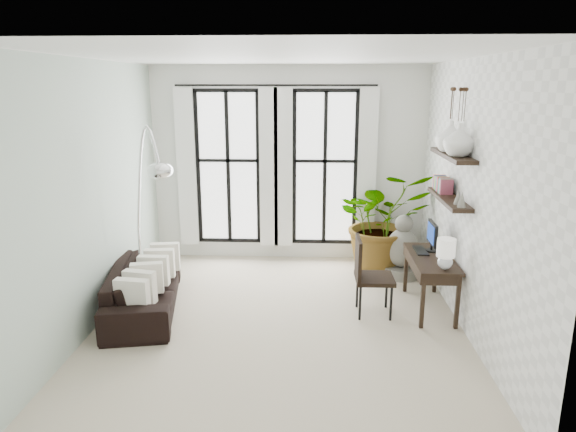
# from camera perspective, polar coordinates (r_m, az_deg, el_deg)

# --- Properties ---
(floor) EXTENTS (5.00, 5.00, 0.00)m
(floor) POSITION_cam_1_polar(r_m,az_deg,el_deg) (6.59, -0.95, -11.64)
(floor) COLOR beige
(floor) RESTS_ON ground
(ceiling) EXTENTS (5.00, 5.00, 0.00)m
(ceiling) POSITION_cam_1_polar(r_m,az_deg,el_deg) (5.93, -1.09, 17.36)
(ceiling) COLOR white
(ceiling) RESTS_ON wall_back
(wall_left) EXTENTS (0.00, 5.00, 5.00)m
(wall_left) POSITION_cam_1_polar(r_m,az_deg,el_deg) (6.60, -20.94, 2.13)
(wall_left) COLOR #B1C5B5
(wall_left) RESTS_ON floor
(wall_right) EXTENTS (0.00, 5.00, 5.00)m
(wall_right) POSITION_cam_1_polar(r_m,az_deg,el_deg) (6.33, 19.77, 1.75)
(wall_right) COLOR white
(wall_right) RESTS_ON floor
(wall_back) EXTENTS (4.50, 0.00, 4.50)m
(wall_back) POSITION_cam_1_polar(r_m,az_deg,el_deg) (8.52, 0.06, 5.69)
(wall_back) COLOR white
(wall_back) RESTS_ON floor
(windows) EXTENTS (3.26, 0.13, 2.65)m
(windows) POSITION_cam_1_polar(r_m,az_deg,el_deg) (8.46, -1.33, 5.35)
(windows) COLOR white
(windows) RESTS_ON wall_back
(wall_shelves) EXTENTS (0.25, 1.30, 0.60)m
(wall_shelves) POSITION_cam_1_polar(r_m,az_deg,el_deg) (6.74, 17.50, 3.78)
(wall_shelves) COLOR black
(wall_shelves) RESTS_ON wall_right
(sofa) EXTENTS (1.17, 2.17, 0.60)m
(sofa) POSITION_cam_1_polar(r_m,az_deg,el_deg) (7.05, -15.71, -7.74)
(sofa) COLOR black
(sofa) RESTS_ON floor
(throw_pillows) EXTENTS (0.40, 1.52, 0.40)m
(throw_pillows) POSITION_cam_1_polar(r_m,az_deg,el_deg) (6.95, -15.04, -6.26)
(throw_pillows) COLOR white
(throw_pillows) RESTS_ON sofa
(plant) EXTENTS (1.65, 1.49, 1.62)m
(plant) POSITION_cam_1_polar(r_m,az_deg,el_deg) (8.22, 10.46, -0.51)
(plant) COLOR #2D7228
(plant) RESTS_ON floor
(desk) EXTENTS (0.52, 1.23, 1.12)m
(desk) POSITION_cam_1_polar(r_m,az_deg,el_deg) (6.88, 15.73, -4.84)
(desk) COLOR black
(desk) RESTS_ON floor
(desk_chair) EXTENTS (0.49, 0.49, 1.02)m
(desk_chair) POSITION_cam_1_polar(r_m,az_deg,el_deg) (6.66, 8.81, -6.08)
(desk_chair) COLOR black
(desk_chair) RESTS_ON floor
(arc_lamp) EXTENTS (0.74, 0.53, 2.41)m
(arc_lamp) POSITION_cam_1_polar(r_m,az_deg,el_deg) (6.76, -15.27, 3.80)
(arc_lamp) COLOR silver
(arc_lamp) RESTS_ON floor
(buddha) EXTENTS (0.55, 0.55, 0.99)m
(buddha) POSITION_cam_1_polar(r_m,az_deg,el_deg) (8.08, 12.60, -3.81)
(buddha) COLOR gray
(buddha) RESTS_ON floor
(vase_a) EXTENTS (0.37, 0.37, 0.38)m
(vase_a) POSITION_cam_1_polar(r_m,az_deg,el_deg) (6.39, 18.51, 8.03)
(vase_a) COLOR white
(vase_a) RESTS_ON shelf_upper
(vase_b) EXTENTS (0.37, 0.37, 0.38)m
(vase_b) POSITION_cam_1_polar(r_m,az_deg,el_deg) (6.78, 17.61, 8.43)
(vase_b) COLOR white
(vase_b) RESTS_ON shelf_upper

